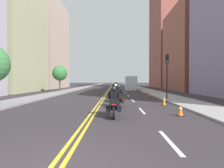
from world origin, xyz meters
The scene contains 24 objects.
ground_plane centered at (0.00, 48.00, 0.00)m, with size 264.00×264.00×0.00m, color #312B2F.
sidewalk_left centered at (-7.44, 48.00, 0.06)m, with size 2.96×144.00×0.12m, color gray.
sidewalk_right centered at (7.44, 48.00, 0.06)m, with size 2.96×144.00×0.12m, color #9D9898.
centreline_yellow_inner centered at (-0.12, 48.00, 0.00)m, with size 0.12×132.00×0.01m, color yellow.
centreline_yellow_outer centered at (0.12, 48.00, 0.00)m, with size 0.12×132.00×0.01m, color yellow.
lane_dashes_white centered at (2.98, 29.00, 0.00)m, with size 0.14×56.40×0.01m.
building_left_1 centered at (-16.18, 28.36, 9.52)m, with size 7.09×13.54×19.05m.
building_right_1 centered at (16.61, 34.04, 8.14)m, with size 7.96×14.24×16.29m.
building_left_2 centered at (-16.90, 45.01, 11.27)m, with size 8.53×16.76×22.54m.
building_right_2 centered at (16.63, 50.84, 15.25)m, with size 7.98×16.11×30.50m.
motorcycle_0 centered at (1.22, 5.91, 0.67)m, with size 0.76×2.13×1.61m.
motorcycle_1 centered at (1.51, 9.50, 0.65)m, with size 0.77×2.16×1.61m.
motorcycle_2 centered at (1.34, 12.87, 0.65)m, with size 0.78×2.12×1.63m.
motorcycle_3 centered at (1.40, 16.52, 0.66)m, with size 0.78×2.15×1.60m.
motorcycle_4 centered at (1.50, 20.73, 0.66)m, with size 0.77×2.29×1.64m.
motorcycle_5 centered at (1.13, 24.56, 0.66)m, with size 0.77×2.15×1.59m.
motorcycle_6 centered at (1.22, 27.88, 0.67)m, with size 0.78×2.11×1.63m.
motorcycle_7 centered at (1.44, 32.28, 0.66)m, with size 0.78×2.17×1.67m.
traffic_cone_0 centered at (5.04, 10.56, 0.38)m, with size 0.36×0.36×0.76m.
traffic_cone_1 centered at (4.80, 6.28, 0.32)m, with size 0.37×0.37×0.65m.
traffic_cone_2 centered at (5.22, 17.91, 0.41)m, with size 0.33×0.33×0.82m.
traffic_light_near centered at (6.36, 14.58, 3.08)m, with size 0.28×0.38×4.46m.
street_tree_1 centered at (-8.26, 28.35, 3.19)m, with size 2.57×2.57×4.49m.
parked_truck centered at (4.56, 35.93, 1.27)m, with size 2.20×6.50×2.80m.
Camera 1 is at (1.28, -3.84, 1.90)m, focal length 30.07 mm.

